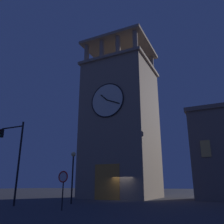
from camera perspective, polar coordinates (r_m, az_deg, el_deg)
ground_plane at (r=27.89m, az=2.79°, el=-20.53°), size 200.00×200.00×0.00m
clocktower at (r=33.46m, az=2.25°, el=-3.22°), size 9.44×9.28×24.09m
traffic_signal_near at (r=22.43m, az=-22.63°, el=-8.51°), size 2.77×0.41×6.96m
street_lamp at (r=22.80m, az=-9.41°, el=-12.84°), size 0.44×0.44×4.61m
no_horn_sign at (r=16.98m, az=-11.73°, el=-15.65°), size 0.78×0.14×2.53m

